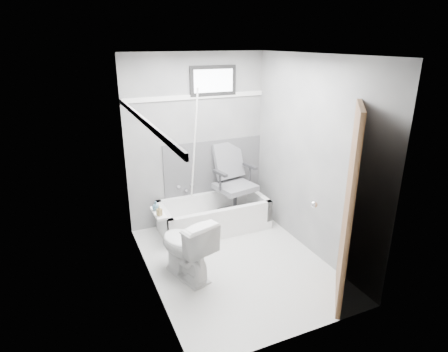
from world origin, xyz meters
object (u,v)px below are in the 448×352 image
bathtub (214,215)px  soap_bottle_b (156,206)px  office_chair (235,182)px  door (392,217)px  toilet (186,247)px  soap_bottle_a (159,211)px

bathtub → soap_bottle_b: size_ratio=15.50×
office_chair → door: size_ratio=0.52×
bathtub → office_chair: office_chair is taller
bathtub → toilet: bearing=-127.5°
soap_bottle_a → soap_bottle_b: soap_bottle_a is taller
toilet → door: (1.60, -1.27, 0.63)m
office_chair → toilet: (-1.07, -0.99, -0.27)m
bathtub → soap_bottle_b: (-1.04, -1.00, 0.75)m
office_chair → soap_bottle_a: bearing=-151.1°
office_chair → soap_bottle_b: size_ratio=10.69×
office_chair → soap_bottle_b: bearing=-154.5°
soap_bottle_a → soap_bottle_b: (0.00, 0.14, -0.01)m
toilet → door: size_ratio=0.37×
toilet → soap_bottle_a: 0.71m
bathtub → door: door is taller
toilet → soap_bottle_a: bearing=15.8°
door → office_chair: bearing=103.1°
bathtub → door: bearing=-68.2°
bathtub → office_chair: (0.36, 0.05, 0.43)m
door → soap_bottle_b: size_ratio=20.67×
office_chair → toilet: size_ratio=1.38×
bathtub → toilet: 1.19m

